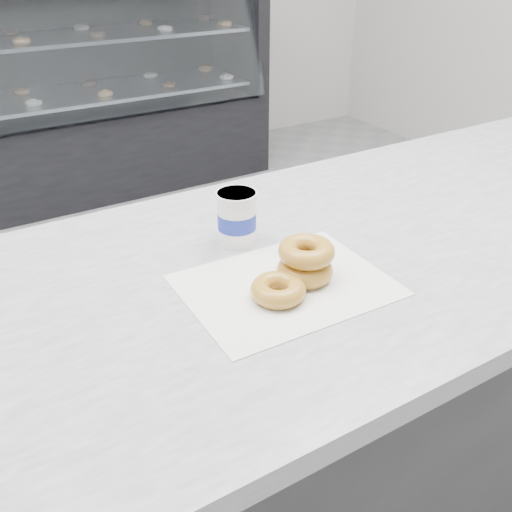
{
  "coord_description": "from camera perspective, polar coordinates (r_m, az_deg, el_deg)",
  "views": [
    {
      "loc": [
        -0.78,
        -1.34,
        1.42
      ],
      "look_at": [
        -0.34,
        -0.62,
        0.94
      ],
      "focal_mm": 40.0,
      "sensor_mm": 36.0,
      "label": 1
    }
  ],
  "objects": [
    {
      "name": "donut_stack",
      "position": [
        0.97,
        4.98,
        -0.48
      ],
      "size": [
        0.14,
        0.14,
        0.07
      ],
      "color": "#BD8934",
      "rests_on": "wax_paper"
    },
    {
      "name": "coffee_cup",
      "position": [
        1.07,
        -1.93,
        3.88
      ],
      "size": [
        0.09,
        0.09,
        0.1
      ],
      "rotation": [
        0.0,
        0.0,
        -0.25
      ],
      "color": "white",
      "rests_on": "counter"
    },
    {
      "name": "ground",
      "position": [
        2.1,
        -0.8,
        -12.75
      ],
      "size": [
        5.0,
        5.0,
        0.0
      ],
      "primitive_type": "plane",
      "color": "#959597",
      "rests_on": "ground"
    },
    {
      "name": "counter",
      "position": [
        1.45,
        11.6,
        -13.04
      ],
      "size": [
        3.06,
        0.76,
        0.9
      ],
      "color": "#333335",
      "rests_on": "ground"
    },
    {
      "name": "display_case",
      "position": [
        3.67,
        -18.54,
        13.6
      ],
      "size": [
        2.4,
        0.74,
        1.25
      ],
      "color": "black",
      "rests_on": "ground"
    },
    {
      "name": "donut_single",
      "position": [
        0.92,
        2.23,
        -3.37
      ],
      "size": [
        0.11,
        0.11,
        0.03
      ],
      "primitive_type": "torus",
      "rotation": [
        0.0,
        0.0,
        0.28
      ],
      "color": "#BD8934",
      "rests_on": "wax_paper"
    },
    {
      "name": "wax_paper",
      "position": [
        0.96,
        2.98,
        -2.94
      ],
      "size": [
        0.35,
        0.27,
        0.0
      ],
      "primitive_type": "cube",
      "rotation": [
        0.0,
        0.0,
        -0.03
      ],
      "color": "silver",
      "rests_on": "counter"
    }
  ]
}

